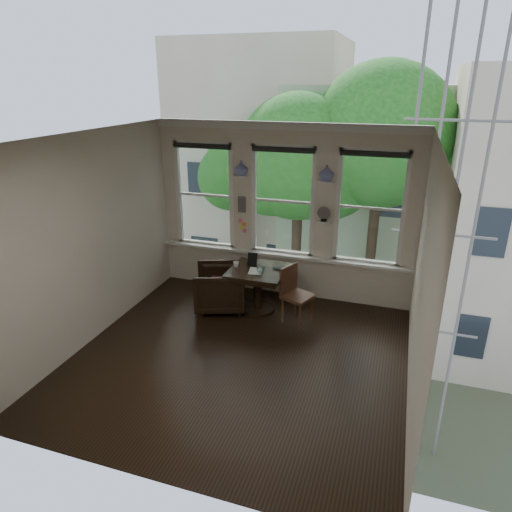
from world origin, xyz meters
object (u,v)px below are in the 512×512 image
(laptop, at_px, (281,270))
(side_chair_right, at_px, (298,296))
(table, at_px, (258,290))
(armchair_left, at_px, (220,288))
(mug, at_px, (236,264))

(laptop, bearing_deg, side_chair_right, -34.93)
(laptop, bearing_deg, table, -166.36)
(armchair_left, relative_size, mug, 8.53)
(mug, bearing_deg, laptop, 7.84)
(side_chair_right, relative_size, mug, 9.44)
(side_chair_right, xyz_separation_m, laptop, (-0.35, 0.26, 0.30))
(side_chair_right, xyz_separation_m, mug, (-1.09, 0.15, 0.34))
(mug, bearing_deg, table, 3.17)
(armchair_left, relative_size, side_chair_right, 0.90)
(side_chair_right, height_order, laptop, side_chair_right)
(table, height_order, laptop, laptop)
(table, distance_m, armchair_left, 0.64)
(table, xyz_separation_m, laptop, (0.37, 0.08, 0.39))
(armchair_left, xyz_separation_m, laptop, (1.00, 0.20, 0.38))
(laptop, height_order, mug, mug)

